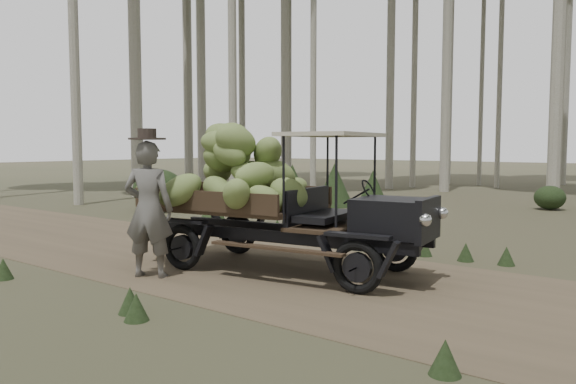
% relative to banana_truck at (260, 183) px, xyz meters
% --- Properties ---
extents(ground, '(120.00, 120.00, 0.00)m').
position_rel_banana_truck_xyz_m(ground, '(1.56, -0.02, -1.31)').
color(ground, '#473D2B').
rests_on(ground, ground).
extents(dirt_track, '(70.00, 4.00, 0.01)m').
position_rel_banana_truck_xyz_m(dirt_track, '(1.56, -0.02, -1.30)').
color(dirt_track, brown).
rests_on(dirt_track, ground).
extents(banana_truck, '(4.63, 2.50, 2.29)m').
position_rel_banana_truck_xyz_m(banana_truck, '(0.00, 0.00, 0.00)').
color(banana_truck, black).
rests_on(banana_truck, ground).
extents(farmer, '(0.84, 0.75, 2.10)m').
position_rel_banana_truck_xyz_m(farmer, '(-0.87, -1.40, -0.31)').
color(farmer, '#5A5752').
rests_on(farmer, ground).
extents(undergrowth, '(22.69, 23.07, 1.32)m').
position_rel_banana_truck_xyz_m(undergrowth, '(2.79, 1.79, -0.78)').
color(undergrowth, '#233319').
rests_on(undergrowth, ground).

